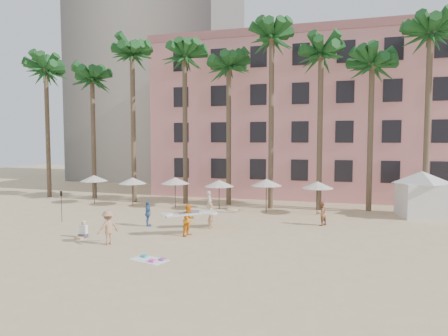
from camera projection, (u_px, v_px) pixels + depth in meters
ground at (169, 250)px, 21.14m from camera, size 120.00×120.00×0.00m
pink_hotel at (325, 120)px, 43.57m from camera, size 35.00×14.00×16.00m
grey_tower at (161, 14)px, 60.80m from camera, size 22.00×18.00×50.00m
palm_row at (244, 58)px, 34.47m from camera, size 44.40×5.40×16.30m
umbrella_row at (197, 182)px, 33.79m from camera, size 22.50×2.70×2.73m
cabana at (421, 190)px, 30.15m from camera, size 5.27×5.27×3.50m
beach_towel at (150, 259)px, 19.42m from camera, size 2.00×1.45×0.14m
carrier_yellow at (211, 214)px, 26.33m from camera, size 2.94×1.98×1.73m
carrier_white at (189, 219)px, 24.32m from camera, size 2.82×1.85×1.94m
beachgoers at (184, 217)px, 25.61m from camera, size 12.37×11.40×1.92m
paddle at (61, 202)px, 28.32m from camera, size 0.18×0.04×2.23m
seated_man at (83, 232)px, 23.83m from camera, size 0.44×0.77×1.00m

